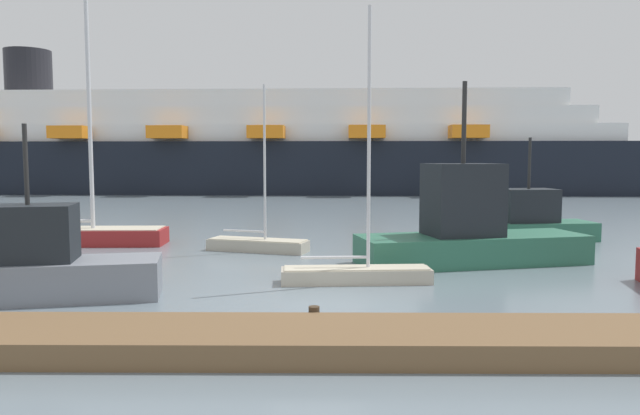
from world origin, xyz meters
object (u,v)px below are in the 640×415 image
at_px(sailboat_4, 80,232).
at_px(fishing_boat_0, 523,223).
at_px(sailboat_1, 258,243).
at_px(fishing_boat_3, 39,266).
at_px(sailboat_3, 356,269).
at_px(fishing_boat_1, 469,231).
at_px(cruise_ship, 186,147).

relative_size(sailboat_4, fishing_boat_0, 1.74).
bearing_deg(sailboat_4, sailboat_1, -13.78).
bearing_deg(fishing_boat_3, sailboat_1, -132.54).
xyz_separation_m(sailboat_3, fishing_boat_1, (4.19, 3.28, 0.77)).
xyz_separation_m(sailboat_3, cruise_ship, (-16.23, 47.33, 4.45)).
bearing_deg(sailboat_4, sailboat_3, -35.50).
distance_m(sailboat_4, fishing_boat_1, 16.50).
bearing_deg(sailboat_4, cruise_ship, 94.72).
distance_m(sailboat_1, fishing_boat_1, 8.42).
height_order(sailboat_3, sailboat_4, sailboat_4).
bearing_deg(fishing_boat_0, fishing_boat_1, -130.92).
height_order(sailboat_1, sailboat_4, sailboat_4).
height_order(sailboat_3, fishing_boat_3, sailboat_3).
bearing_deg(fishing_boat_1, sailboat_4, -28.98).
relative_size(fishing_boat_3, cruise_ship, 0.07).
distance_m(fishing_boat_3, cruise_ship, 50.26).
bearing_deg(sailboat_1, fishing_boat_3, -104.01).
xyz_separation_m(sailboat_4, fishing_boat_0, (19.81, 1.52, 0.24)).
relative_size(fishing_boat_1, cruise_ship, 0.09).
bearing_deg(fishing_boat_3, sailboat_4, -84.87).
height_order(fishing_boat_0, fishing_boat_1, fishing_boat_1).
xyz_separation_m(fishing_boat_0, fishing_boat_1, (-3.94, -6.02, 0.36)).
relative_size(sailboat_3, fishing_boat_1, 0.97).
distance_m(sailboat_3, fishing_boat_1, 5.38).
distance_m(sailboat_1, fishing_boat_3, 9.69).
distance_m(sailboat_4, cruise_ship, 40.04).
xyz_separation_m(sailboat_1, sailboat_3, (3.71, -6.09, 0.08)).
relative_size(sailboat_4, fishing_boat_3, 1.87).
xyz_separation_m(sailboat_4, fishing_boat_3, (3.00, -9.98, 0.33)).
xyz_separation_m(sailboat_1, fishing_boat_3, (-4.97, -8.30, 0.58)).
distance_m(sailboat_1, cruise_ship, 43.33).
relative_size(sailboat_3, fishing_boat_3, 1.30).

